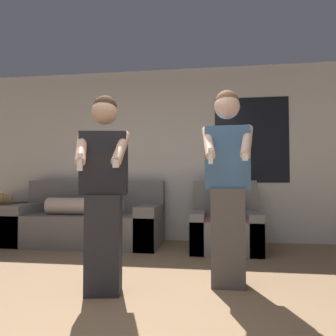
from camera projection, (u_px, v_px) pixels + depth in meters
ground_plane at (88, 331)px, 2.02m from camera, size 14.00×14.00×0.00m
wall_back at (167, 154)px, 5.19m from camera, size 6.93×0.07×2.70m
couch at (89, 222)px, 4.83m from camera, size 2.16×0.92×0.93m
armchair at (225, 227)px, 4.45m from camera, size 0.90×0.92×0.93m
side_table at (8, 208)px, 5.25m from camera, size 0.48×0.43×0.73m
person_left at (104, 191)px, 2.72m from camera, size 0.45×0.51×1.65m
person_right at (228, 184)px, 2.91m from camera, size 0.46×0.47×1.74m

